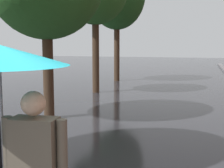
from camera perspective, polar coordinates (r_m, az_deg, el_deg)
name	(u,v)px	position (r m, az deg, el deg)	size (l,w,h in m)	color
couple_under_umbrella	(2,120)	(3.02, -18.61, -5.88)	(1.21, 1.20, 2.06)	#1E233D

